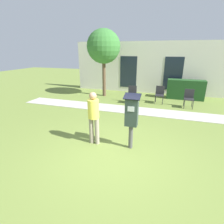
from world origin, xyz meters
name	(u,v)px	position (x,y,z in m)	size (l,w,h in m)	color
ground_plane	(116,153)	(0.00, 0.00, 0.00)	(40.00, 40.00, 0.00)	olive
sidewalk	(139,111)	(0.00, 3.71, 0.01)	(12.00, 1.10, 0.02)	#B7B2A8
building_facade	(150,68)	(0.00, 7.62, 1.60)	(10.00, 0.26, 3.20)	silver
parking_meter	(132,115)	(0.32, 0.42, 1.02)	(0.44, 0.31, 1.59)	#4C4C4C
person_standing	(94,114)	(-0.78, 0.34, 0.93)	(0.32, 0.32, 1.58)	gray
outdoor_chair_left	(132,93)	(-0.59, 4.93, 0.53)	(0.44, 0.44, 0.90)	#262628
outdoor_chair_middle	(160,93)	(0.81, 5.35, 0.53)	(0.44, 0.44, 0.90)	#262628
outdoor_chair_right	(189,97)	(2.21, 4.99, 0.53)	(0.44, 0.44, 0.90)	#262628
hedge_row	(185,90)	(2.14, 6.62, 0.55)	(2.01, 0.60, 1.10)	#1E471E
tree	(104,47)	(-2.52, 5.91, 2.84)	(1.90, 1.90, 3.82)	brown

